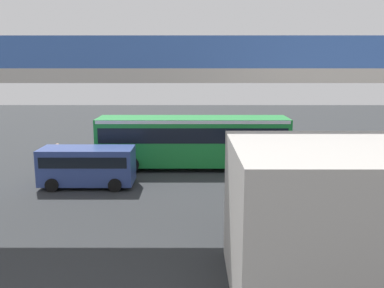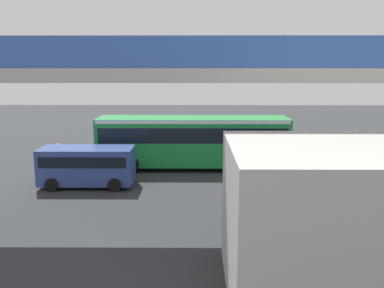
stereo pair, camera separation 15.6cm
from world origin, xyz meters
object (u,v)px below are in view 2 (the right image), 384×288
(city_bus, at_px, (193,138))
(bicycle_black, at_px, (355,172))
(parked_van, at_px, (87,164))
(pedestrian, at_px, (58,158))
(bicycle_green, at_px, (357,176))

(city_bus, relative_size, bicycle_black, 6.52)
(city_bus, bearing_deg, bicycle_black, 166.11)
(parked_van, bearing_deg, pedestrian, -47.70)
(bicycle_black, height_order, bicycle_green, same)
(bicycle_green, xyz_separation_m, pedestrian, (16.80, -1.91, 0.51))
(parked_van, height_order, bicycle_black, parked_van)
(pedestrian, bearing_deg, bicycle_green, 173.53)
(pedestrian, bearing_deg, parked_van, 132.30)
(parked_van, height_order, pedestrian, parked_van)
(bicycle_green, bearing_deg, bicycle_black, -101.77)
(parked_van, relative_size, bicycle_black, 2.71)
(bicycle_black, xyz_separation_m, bicycle_green, (0.19, 0.91, 0.00))
(pedestrian, bearing_deg, bicycle_black, 176.64)
(city_bus, bearing_deg, bicycle_green, 160.49)
(parked_van, distance_m, bicycle_black, 14.72)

